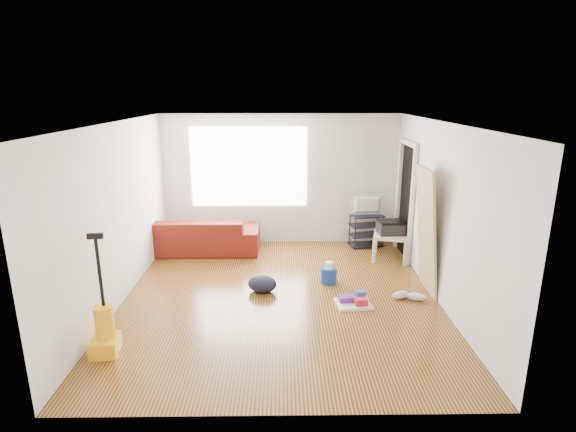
{
  "coord_description": "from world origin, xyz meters",
  "views": [
    {
      "loc": [
        0.03,
        -6.01,
        2.91
      ],
      "look_at": [
        0.12,
        0.6,
        1.06
      ],
      "focal_mm": 28.0,
      "sensor_mm": 36.0,
      "label": 1
    }
  ],
  "objects_px": {
    "tv_stand": "(366,230)",
    "sofa": "(199,251)",
    "bucket": "(329,283)",
    "backpack": "(262,291)",
    "side_table": "(390,238)",
    "cleaning_tray": "(354,301)",
    "vacuum": "(104,331)"
  },
  "relations": [
    {
      "from": "bucket",
      "to": "tv_stand",
      "type": "bearing_deg",
      "value": 62.77
    },
    {
      "from": "sofa",
      "to": "backpack",
      "type": "relative_size",
      "value": 5.14
    },
    {
      "from": "sofa",
      "to": "bucket",
      "type": "bearing_deg",
      "value": 147.44
    },
    {
      "from": "sofa",
      "to": "cleaning_tray",
      "type": "distance_m",
      "value": 3.4
    },
    {
      "from": "sofa",
      "to": "vacuum",
      "type": "xyz_separation_m",
      "value": [
        -0.47,
        -3.36,
        0.26
      ]
    },
    {
      "from": "vacuum",
      "to": "bucket",
      "type": "bearing_deg",
      "value": 27.76
    },
    {
      "from": "side_table",
      "to": "backpack",
      "type": "xyz_separation_m",
      "value": [
        -2.22,
        -1.33,
        -0.4
      ]
    },
    {
      "from": "side_table",
      "to": "bucket",
      "type": "bearing_deg",
      "value": -139.39
    },
    {
      "from": "sofa",
      "to": "vacuum",
      "type": "height_order",
      "value": "vacuum"
    },
    {
      "from": "tv_stand",
      "to": "cleaning_tray",
      "type": "xyz_separation_m",
      "value": [
        -0.61,
        -2.49,
        -0.26
      ]
    },
    {
      "from": "sofa",
      "to": "backpack",
      "type": "xyz_separation_m",
      "value": [
        1.26,
        -1.77,
        0.0
      ]
    },
    {
      "from": "sofa",
      "to": "vacuum",
      "type": "distance_m",
      "value": 3.41
    },
    {
      "from": "backpack",
      "to": "tv_stand",
      "type": "bearing_deg",
      "value": 62.5
    },
    {
      "from": "sofa",
      "to": "cleaning_tray",
      "type": "relative_size",
      "value": 4.4
    },
    {
      "from": "bucket",
      "to": "vacuum",
      "type": "height_order",
      "value": "vacuum"
    },
    {
      "from": "tv_stand",
      "to": "sofa",
      "type": "bearing_deg",
      "value": 172.68
    },
    {
      "from": "tv_stand",
      "to": "side_table",
      "type": "xyz_separation_m",
      "value": [
        0.3,
        -0.71,
        0.08
      ]
    },
    {
      "from": "tv_stand",
      "to": "side_table",
      "type": "height_order",
      "value": "tv_stand"
    },
    {
      "from": "bucket",
      "to": "vacuum",
      "type": "bearing_deg",
      "value": -145.44
    },
    {
      "from": "tv_stand",
      "to": "vacuum",
      "type": "height_order",
      "value": "vacuum"
    },
    {
      "from": "side_table",
      "to": "backpack",
      "type": "height_order",
      "value": "side_table"
    },
    {
      "from": "sofa",
      "to": "tv_stand",
      "type": "distance_m",
      "value": 3.21
    },
    {
      "from": "tv_stand",
      "to": "backpack",
      "type": "relative_size",
      "value": 1.54
    },
    {
      "from": "bucket",
      "to": "backpack",
      "type": "distance_m",
      "value": 1.07
    },
    {
      "from": "sofa",
      "to": "bucket",
      "type": "height_order",
      "value": "sofa"
    },
    {
      "from": "cleaning_tray",
      "to": "bucket",
      "type": "bearing_deg",
      "value": 110.66
    },
    {
      "from": "tv_stand",
      "to": "bucket",
      "type": "distance_m",
      "value": 1.97
    },
    {
      "from": "sofa",
      "to": "bucket",
      "type": "relative_size",
      "value": 8.99
    },
    {
      "from": "sofa",
      "to": "backpack",
      "type": "bearing_deg",
      "value": 125.52
    },
    {
      "from": "side_table",
      "to": "cleaning_tray",
      "type": "xyz_separation_m",
      "value": [
        -0.91,
        -1.78,
        -0.35
      ]
    },
    {
      "from": "vacuum",
      "to": "backpack",
      "type": "bearing_deg",
      "value": 35.86
    },
    {
      "from": "tv_stand",
      "to": "side_table",
      "type": "bearing_deg",
      "value": -79.31
    }
  ]
}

